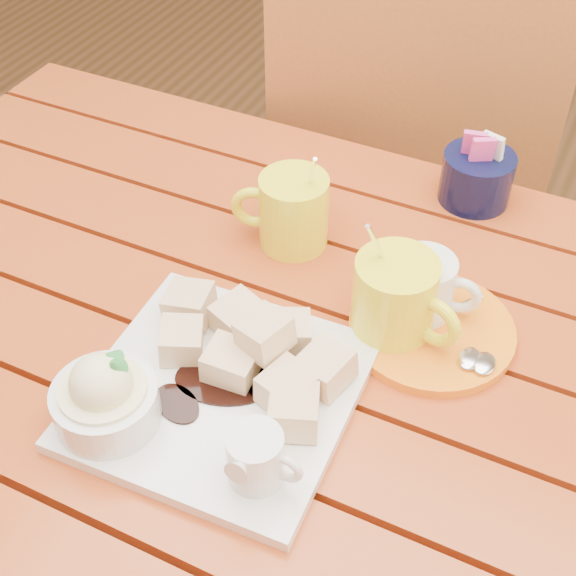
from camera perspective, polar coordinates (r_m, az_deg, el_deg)
The scene contains 8 objects.
table at distance 1.00m, azimuth -2.18°, elevation -6.98°, with size 1.20×0.79×0.75m.
dessert_plate at distance 0.82m, azimuth -6.38°, elevation -6.97°, with size 0.28×0.28×0.11m.
coffee_mug_left at distance 0.99m, azimuth 0.24°, elevation 5.56°, with size 0.12×0.09×0.14m.
coffee_mug_right at distance 0.88m, azimuth 7.71°, elevation -0.81°, with size 0.13×0.09×0.15m.
cream_pitcher at distance 0.91m, azimuth 9.61°, elevation -0.10°, with size 0.10×0.09×0.09m.
sugar_caddy at distance 1.10m, azimuth 13.28°, elevation 7.72°, with size 0.09×0.09×0.10m.
orange_saucer at distance 0.92m, azimuth 10.25°, elevation -3.01°, with size 0.19×0.19×0.02m.
chair_far at distance 1.50m, azimuth 8.13°, elevation 7.82°, with size 0.57×0.57×0.97m.
Camera 1 is at (0.31, -0.55, 1.41)m, focal length 50.00 mm.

